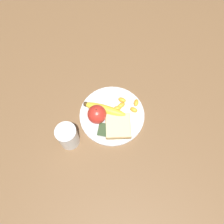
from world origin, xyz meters
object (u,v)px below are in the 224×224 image
Objects in this scene: fork at (114,114)px; apple at (97,114)px; juice_glass at (68,137)px; jam_packet at (104,131)px; plate at (112,115)px; banana at (104,109)px; bread_slice at (118,126)px.

apple is at bearing -78.62° from fork.
jam_packet is at bearing -65.82° from juice_glass.
plate is 3.12× the size of apple.
apple reaches higher than banana.
fork is at bearing -17.69° from jam_packet.
juice_glass reaches higher than plate.
bread_slice is (-0.06, -0.06, -0.01)m from banana.
fork is (-0.00, -0.01, 0.01)m from plate.
juice_glass is 0.17m from banana.
apple is 0.70× the size of bread_slice.
juice_glass is at bearing 114.18° from jam_packet.
plate is 2.53× the size of juice_glass.
plate is 1.44× the size of banana.
apple is at bearing -39.02° from juice_glass.
bread_slice reaches higher than plate.
juice_glass is 0.13m from jam_packet.
plate is at bearing -13.03° from jam_packet.
juice_glass is (-0.13, 0.13, 0.04)m from plate.
banana is at bearing -32.60° from apple.
apple is 0.07m from fork.
fork is at bearing 27.00° from bread_slice.
apple is 0.06m from jam_packet.
juice_glass is 0.13m from apple.
apple is 1.58× the size of jam_packet.
apple is at bearing 147.40° from banana.
jam_packet is at bearing -170.94° from banana.
juice_glass is 0.19m from fork.
juice_glass is at bearing -60.41° from fork.
bread_slice is 0.59× the size of fork.
fork is at bearing -91.49° from plate.
banana is 0.04m from fork.
bread_slice is (0.08, -0.16, -0.02)m from juice_glass.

